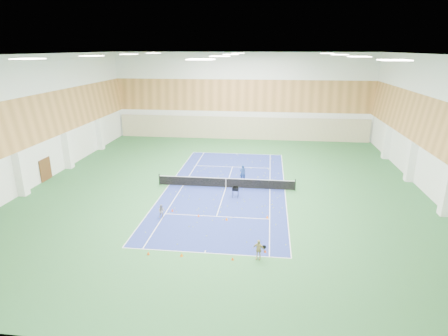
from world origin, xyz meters
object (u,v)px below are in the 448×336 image
Objects in this scene: tennis_net at (226,182)px; ball_cart at (235,192)px; coach at (243,173)px; child_apron at (258,249)px; child_court at (162,211)px.

tennis_net is 2.53m from ball_cart.
child_apron is at bearing 83.07° from coach.
coach is at bearing 112.16° from child_apron.
coach reaches higher than child_court.
ball_cart is (1.11, -2.28, -0.07)m from tennis_net.
coach is at bearing 89.65° from ball_cart.
coach is at bearing 54.91° from tennis_net.
ball_cart is (-2.31, 9.89, -0.18)m from child_apron.
ball_cart is at bearing 35.05° from child_court.
child_apron is (1.99, -14.20, -0.16)m from coach.
ball_cart is at bearing 117.31° from child_apron.
tennis_net is at bearing 52.22° from child_court.
child_apron is at bearing -74.32° from tennis_net.
child_court is at bearing -133.74° from ball_cart.
child_apron is (3.42, -12.17, 0.11)m from tennis_net.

